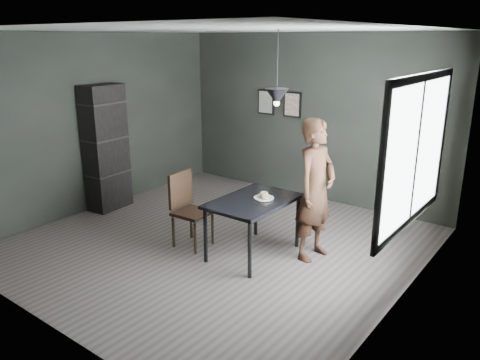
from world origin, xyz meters
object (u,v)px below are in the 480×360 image
Objects in this scene: shelf_unit at (106,148)px; pendant_lamp at (277,96)px; wood_chair at (187,204)px; cafe_table at (253,205)px; white_plate at (264,198)px; woman at (315,190)px.

pendant_lamp reaches higher than shelf_unit.
wood_chair is 1.90m from pendant_lamp.
cafe_table is 0.16m from white_plate.
wood_chair is 0.50× the size of shelf_unit.
wood_chair is at bearing -162.52° from cafe_table.
shelf_unit is (-2.03, 0.28, 0.43)m from wood_chair.
shelf_unit is 2.33× the size of pendant_lamp.
pendant_lamp is at bearing 14.75° from wood_chair.
white_plate is at bearing 48.34° from cafe_table.
pendant_lamp reaches higher than wood_chair.
woman is at bearing 29.72° from white_plate.
cafe_table is 1.39× the size of pendant_lamp.
white_plate is 0.11× the size of shelf_unit.
white_plate is at bearing 17.56° from wood_chair.
shelf_unit is (-3.01, -0.10, 0.25)m from white_plate.
cafe_table is 0.94m from wood_chair.
cafe_table is at bearing -5.19° from shelf_unit.
white_plate reaches higher than cafe_table.
shelf_unit reaches higher than white_plate.
white_plate is at bearing 179.73° from pendant_lamp.
woman is at bearing 1.49° from shelf_unit.
shelf_unit is (-2.92, -0.00, 0.34)m from cafe_table.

